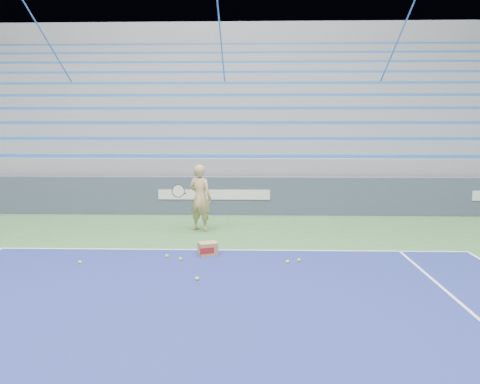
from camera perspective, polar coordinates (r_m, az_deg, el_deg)
name	(u,v)px	position (r m, az deg, el deg)	size (l,w,h in m)	color
sponsor_barrier	(215,196)	(13.55, -3.12, -0.43)	(30.00, 0.32, 1.10)	#3D465D
bleachers	(226,131)	(19.10, -1.74, 7.47)	(31.00, 9.15, 7.30)	gray
tennis_player	(200,198)	(11.42, -4.90, -0.70)	(0.96, 0.92, 1.62)	tan
ball_box	(208,249)	(9.33, -3.95, -6.95)	(0.43, 0.39, 0.27)	#AD8053
tennis_ball_0	(287,262)	(8.85, 5.81, -8.46)	(0.07, 0.07, 0.07)	#D0EE30
tennis_ball_1	(167,256)	(9.28, -8.91, -7.73)	(0.07, 0.07, 0.07)	#D0EE30
tennis_ball_2	(197,279)	(7.90, -5.25, -10.49)	(0.07, 0.07, 0.07)	#D0EE30
tennis_ball_3	(299,260)	(8.98, 7.18, -8.24)	(0.07, 0.07, 0.07)	#D0EE30
tennis_ball_4	(181,259)	(9.04, -7.26, -8.13)	(0.07, 0.07, 0.07)	#D0EE30
tennis_ball_5	(201,245)	(10.00, -4.82, -6.51)	(0.07, 0.07, 0.07)	#D0EE30
tennis_ball_6	(80,262)	(9.26, -18.92, -8.12)	(0.07, 0.07, 0.07)	#D0EE30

